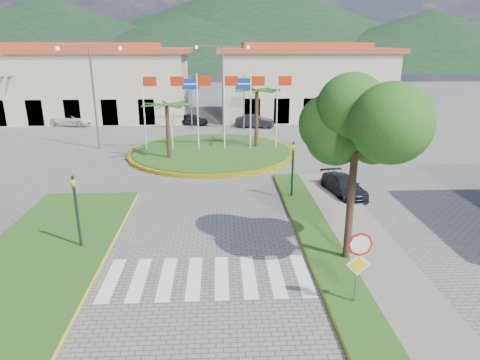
{
  "coord_description": "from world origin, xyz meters",
  "views": [
    {
      "loc": [
        0.59,
        -9.8,
        8.26
      ],
      "look_at": [
        1.47,
        8.0,
        2.43
      ],
      "focal_mm": 32.0,
      "sensor_mm": 36.0,
      "label": 1
    }
  ],
  "objects_px": {
    "roundabout_island": "(212,152)",
    "stop_sign": "(359,257)",
    "white_van": "(72,119)",
    "deciduous_tree": "(357,131)",
    "car_dark_b": "(255,121)",
    "car_dark_a": "(192,119)",
    "car_side_right": "(344,186)"
  },
  "relations": [
    {
      "from": "white_van",
      "to": "car_dark_a",
      "type": "height_order",
      "value": "white_van"
    },
    {
      "from": "car_dark_a",
      "to": "roundabout_island",
      "type": "bearing_deg",
      "value": -155.84
    },
    {
      "from": "stop_sign",
      "to": "car_dark_a",
      "type": "xyz_separation_m",
      "value": [
        -7.1,
        31.97,
        -1.22
      ]
    },
    {
      "from": "roundabout_island",
      "to": "white_van",
      "type": "xyz_separation_m",
      "value": [
        -14.33,
        12.17,
        0.45
      ]
    },
    {
      "from": "stop_sign",
      "to": "car_side_right",
      "type": "bearing_deg",
      "value": 76.04
    },
    {
      "from": "roundabout_island",
      "to": "car_dark_a",
      "type": "distance_m",
      "value": 12.14
    },
    {
      "from": "car_dark_a",
      "to": "car_side_right",
      "type": "xyz_separation_m",
      "value": [
        9.7,
        -21.5,
        -0.03
      ]
    },
    {
      "from": "car_dark_b",
      "to": "car_side_right",
      "type": "bearing_deg",
      "value": -159.93
    },
    {
      "from": "white_van",
      "to": "roundabout_island",
      "type": "bearing_deg",
      "value": -120.19
    },
    {
      "from": "white_van",
      "to": "car_dark_b",
      "type": "height_order",
      "value": "car_dark_b"
    },
    {
      "from": "stop_sign",
      "to": "car_dark_a",
      "type": "relative_size",
      "value": 0.79
    },
    {
      "from": "roundabout_island",
      "to": "stop_sign",
      "type": "height_order",
      "value": "roundabout_island"
    },
    {
      "from": "roundabout_island",
      "to": "deciduous_tree",
      "type": "distance_m",
      "value": 18.55
    },
    {
      "from": "deciduous_tree",
      "to": "car_side_right",
      "type": "bearing_deg",
      "value": 74.92
    },
    {
      "from": "deciduous_tree",
      "to": "car_dark_a",
      "type": "xyz_separation_m",
      "value": [
        -7.7,
        28.93,
        -4.6
      ]
    },
    {
      "from": "car_dark_b",
      "to": "car_side_right",
      "type": "relative_size",
      "value": 1.02
    },
    {
      "from": "stop_sign",
      "to": "roundabout_island",
      "type": "bearing_deg",
      "value": 103.73
    },
    {
      "from": "roundabout_island",
      "to": "car_dark_a",
      "type": "bearing_deg",
      "value": 100.45
    },
    {
      "from": "deciduous_tree",
      "to": "car_side_right",
      "type": "relative_size",
      "value": 1.82
    },
    {
      "from": "roundabout_island",
      "to": "car_side_right",
      "type": "relative_size",
      "value": 3.4
    },
    {
      "from": "white_van",
      "to": "car_dark_b",
      "type": "xyz_separation_m",
      "value": [
        18.47,
        -1.97,
        0.01
      ]
    },
    {
      "from": "deciduous_tree",
      "to": "car_dark_b",
      "type": "height_order",
      "value": "deciduous_tree"
    },
    {
      "from": "car_dark_b",
      "to": "car_dark_a",
      "type": "bearing_deg",
      "value": 85.24
    },
    {
      "from": "white_van",
      "to": "car_side_right",
      "type": "height_order",
      "value": "white_van"
    },
    {
      "from": "stop_sign",
      "to": "car_side_right",
      "type": "relative_size",
      "value": 0.71
    },
    {
      "from": "deciduous_tree",
      "to": "stop_sign",
      "type": "bearing_deg",
      "value": -101.18
    },
    {
      "from": "car_dark_a",
      "to": "stop_sign",
      "type": "bearing_deg",
      "value": -153.78
    },
    {
      "from": "roundabout_island",
      "to": "car_dark_b",
      "type": "height_order",
      "value": "roundabout_island"
    },
    {
      "from": "stop_sign",
      "to": "white_van",
      "type": "height_order",
      "value": "stop_sign"
    },
    {
      "from": "deciduous_tree",
      "to": "car_dark_b",
      "type": "distance_m",
      "value": 27.61
    },
    {
      "from": "car_side_right",
      "to": "stop_sign",
      "type": "bearing_deg",
      "value": -114.76
    },
    {
      "from": "white_van",
      "to": "car_side_right",
      "type": "xyz_separation_m",
      "value": [
        21.83,
        -21.75,
        -0.08
      ]
    }
  ]
}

